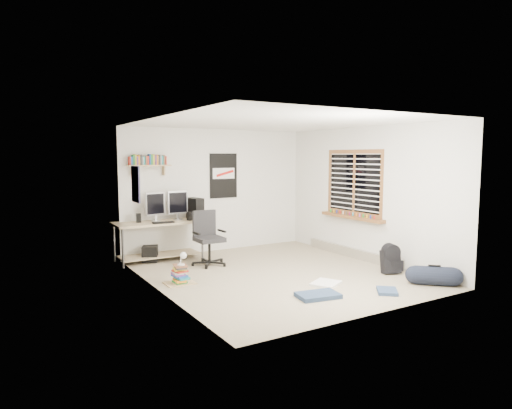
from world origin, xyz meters
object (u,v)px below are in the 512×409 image
backpack (390,262)px  duffel_bag (434,276)px  desk (159,241)px  office_chair (209,238)px  book_stack (180,274)px

backpack → duffel_bag: bearing=-65.9°
desk → duffel_bag: size_ratio=2.89×
office_chair → backpack: size_ratio=2.52×
backpack → book_stack: bearing=-179.3°
backpack → duffel_bag: (0.04, -0.83, -0.06)m
office_chair → backpack: (2.35, -2.09, -0.29)m
desk → backpack: desk is taller
desk → duffel_bag: 4.85m
office_chair → book_stack: office_chair is taller
desk → backpack: 4.20m
office_chair → desk: bearing=126.7°
desk → book_stack: (-0.27, -1.71, -0.21)m
office_chair → duffel_bag: bearing=-50.7°
duffel_bag → book_stack: duffel_bag is taller
office_chair → duffel_bag: office_chair is taller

